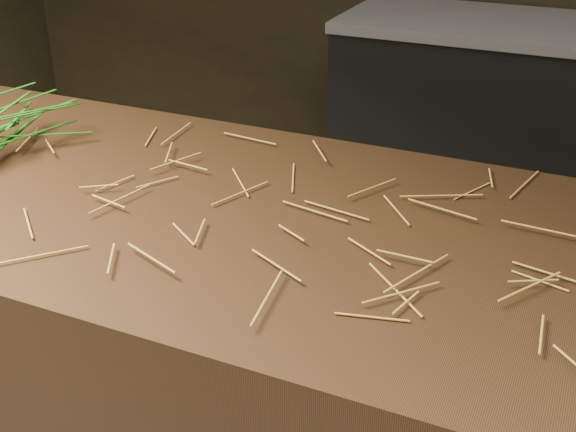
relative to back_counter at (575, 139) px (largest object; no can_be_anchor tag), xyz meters
name	(u,v)px	position (x,y,z in m)	size (l,w,h in m)	color
back_counter	(575,139)	(0.00, 0.00, 0.00)	(1.82, 0.62, 0.84)	black
straw_bedding	(321,221)	(-0.30, -1.88, 0.49)	(1.40, 0.60, 0.02)	#A36A29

